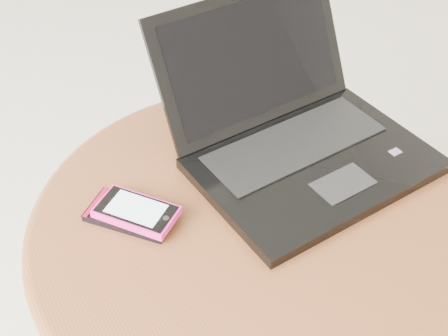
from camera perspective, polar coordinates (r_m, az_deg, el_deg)
table at (r=0.88m, az=2.96°, el=-9.14°), size 0.61×0.61×0.49m
laptop at (r=0.88m, az=6.78°, el=3.31°), size 0.34×0.34×0.20m
phone_black at (r=0.80m, az=-8.77°, el=-4.34°), size 0.12×0.12×0.01m
phone_pink at (r=0.79m, az=-8.24°, el=-4.08°), size 0.11×0.12×0.01m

